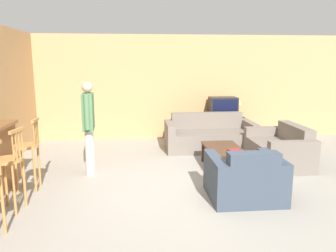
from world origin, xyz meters
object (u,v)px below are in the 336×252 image
at_px(coffee_table, 224,150).
at_px(table_lamp, 237,101).
at_px(tv_unit, 222,128).
at_px(couch_far, 209,137).
at_px(book_on_table, 234,150).
at_px(bar_chair_far, 28,152).
at_px(person_by_window, 89,123).
at_px(tv, 223,107).
at_px(bar_chair_mid, 9,167).
at_px(loveseat_right, 280,150).
at_px(armchair_near, 245,179).

bearing_deg(coffee_table, table_lamp, 67.96).
distance_m(coffee_table, tv_unit, 2.34).
distance_m(couch_far, book_on_table, 1.67).
xyz_separation_m(bar_chair_far, person_by_window, (0.82, 0.66, 0.31)).
relative_size(tv, person_by_window, 0.42).
bearing_deg(bar_chair_mid, book_on_table, 19.99).
bearing_deg(book_on_table, loveseat_right, 22.82).
relative_size(bar_chair_mid, coffee_table, 1.01).
relative_size(armchair_near, tv, 1.49).
distance_m(bar_chair_mid, armchair_near, 3.18).
bearing_deg(person_by_window, bar_chair_mid, -120.51).
bearing_deg(couch_far, tv_unit, 58.34).
xyz_separation_m(coffee_table, book_on_table, (0.12, -0.22, 0.07)).
bearing_deg(loveseat_right, bar_chair_far, -168.15).
bearing_deg(table_lamp, bar_chair_mid, -138.02).
height_order(bar_chair_far, armchair_near, bar_chair_far).
distance_m(bar_chair_mid, loveseat_right, 4.66).
relative_size(bar_chair_mid, loveseat_right, 0.77).
xyz_separation_m(loveseat_right, tv_unit, (-0.59, 2.07, 0.02)).
bearing_deg(tv_unit, person_by_window, -141.79).
bearing_deg(tv, table_lamp, 0.49).
relative_size(bar_chair_mid, bar_chair_far, 1.00).
xyz_separation_m(tv, table_lamp, (0.36, 0.00, 0.15)).
xyz_separation_m(coffee_table, tv_unit, (0.56, 2.27, -0.05)).
relative_size(tv_unit, person_by_window, 0.63).
height_order(couch_far, loveseat_right, couch_far).
height_order(bar_chair_mid, person_by_window, person_by_window).
bearing_deg(bar_chair_far, loveseat_right, 11.85).
bearing_deg(loveseat_right, couch_far, 131.69).
bearing_deg(tv, bar_chair_mid, -135.44).
distance_m(armchair_near, loveseat_right, 1.94).
bearing_deg(armchair_near, tv, 80.55).
height_order(bar_chair_mid, armchair_near, bar_chair_mid).
relative_size(loveseat_right, person_by_window, 0.88).
distance_m(coffee_table, table_lamp, 2.54).
bearing_deg(bar_chair_far, tv, 38.35).
relative_size(coffee_table, person_by_window, 0.67).
xyz_separation_m(bar_chair_far, armchair_near, (3.16, -0.63, -0.30)).
bearing_deg(loveseat_right, coffee_table, -169.81).
bearing_deg(person_by_window, loveseat_right, 4.06).
distance_m(bar_chair_mid, tv_unit, 5.29).
xyz_separation_m(bar_chair_far, book_on_table, (3.33, 0.48, -0.17)).
xyz_separation_m(tv, book_on_table, (-0.44, -2.50, -0.43)).
bearing_deg(armchair_near, bar_chair_mid, -178.13).
relative_size(bar_chair_far, tv, 1.63).
height_order(loveseat_right, person_by_window, person_by_window).
bearing_deg(person_by_window, table_lamp, 35.07).
bearing_deg(coffee_table, tv, 76.09).
xyz_separation_m(bar_chair_far, tv, (3.76, 2.98, 0.25)).
height_order(loveseat_right, coffee_table, loveseat_right).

